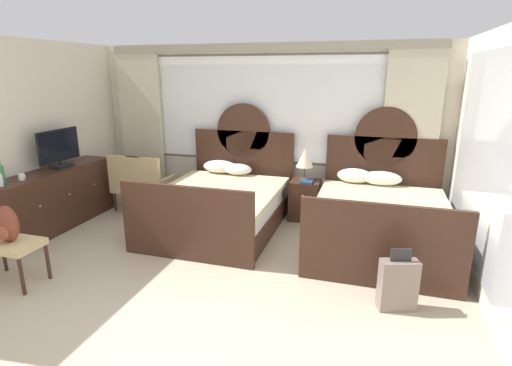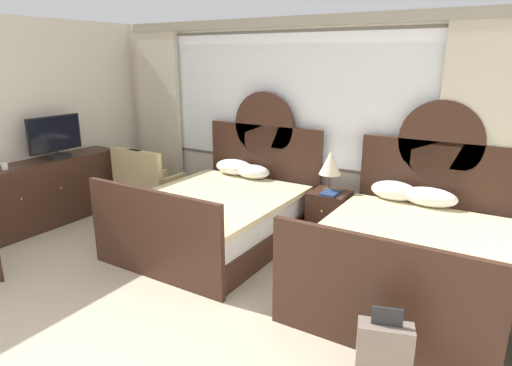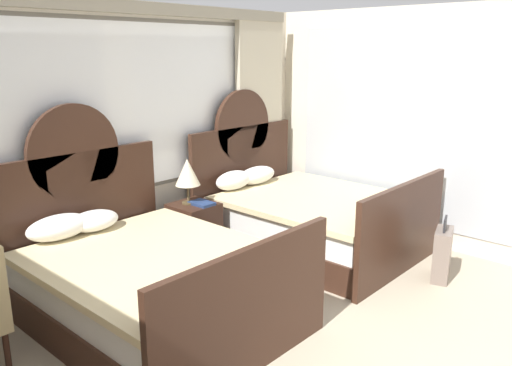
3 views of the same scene
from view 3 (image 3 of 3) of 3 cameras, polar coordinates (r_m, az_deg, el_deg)
name	(u,v)px [view 3 (image 3 of 3)]	position (r m, az deg, el deg)	size (l,w,h in m)	color
wall_back_window	(98,133)	(5.28, -17.14, 5.28)	(5.82, 0.22, 2.70)	beige
wall_right_mirror	(445,131)	(6.10, 20.16, 5.43)	(0.08, 4.56, 2.70)	beige
bed_near_window	(147,280)	(4.47, -11.93, -10.44)	(1.72, 2.25, 1.76)	#382116
bed_near_mirror	(309,217)	(5.96, 5.85, -3.73)	(1.72, 2.25, 1.76)	#382116
nightstand_between_beds	(194,231)	(5.64, -6.84, -5.34)	(0.45, 0.47, 0.63)	#382116
table_lamp_on_nightstand	(187,173)	(5.47, -7.60, 1.13)	(0.27, 0.27, 0.49)	brown
book_on_nightstand	(202,203)	(5.50, -6.02, -2.25)	(0.18, 0.26, 0.03)	navy
suitcase_on_floor	(442,254)	(5.46, 19.92, -7.42)	(0.39, 0.26, 0.64)	#75665B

